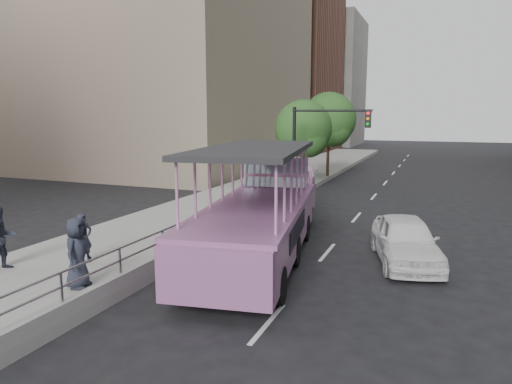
{
  "coord_description": "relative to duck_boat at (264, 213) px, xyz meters",
  "views": [
    {
      "loc": [
        4.44,
        -11.27,
        4.75
      ],
      "look_at": [
        -1.45,
        3.37,
        2.09
      ],
      "focal_mm": 32.0,
      "sensor_mm": 36.0,
      "label": 1
    }
  ],
  "objects": [
    {
      "name": "kerb_wall",
      "position": [
        -2.03,
        -1.24,
        -0.93
      ],
      "size": [
        0.24,
        30.0,
        0.36
      ],
      "primitive_type": "cube",
      "color": "#A5A6A0",
      "rests_on": "sidewalk"
    },
    {
      "name": "ground",
      "position": [
        1.09,
        -3.24,
        -1.41
      ],
      "size": [
        160.0,
        160.0,
        0.0
      ],
      "primitive_type": "plane",
      "color": "black"
    },
    {
      "name": "midrise_stone_b",
      "position": [
        -14.91,
        60.76,
        8.59
      ],
      "size": [
        16.0,
        14.0,
        20.0
      ],
      "primitive_type": "cube",
      "color": "gray",
      "rests_on": "ground"
    },
    {
      "name": "street_tree_far",
      "position": [
        -2.01,
        18.69,
        2.9
      ],
      "size": [
        3.97,
        3.97,
        6.45
      ],
      "color": "#3A2B1A",
      "rests_on": "ground"
    },
    {
      "name": "sidewalk",
      "position": [
        -4.66,
        6.76,
        -1.26
      ],
      "size": [
        5.5,
        80.0,
        0.3
      ],
      "primitive_type": "cube",
      "color": "#A2A39D",
      "rests_on": "ground"
    },
    {
      "name": "duck_boat",
      "position": [
        0.0,
        0.0,
        0.0
      ],
      "size": [
        4.61,
        11.73,
        3.8
      ],
      "color": "black",
      "rests_on": "ground"
    },
    {
      "name": "pedestrian_mid",
      "position": [
        -6.08,
        -5.41,
        -0.17
      ],
      "size": [
        0.97,
        1.1,
        1.87
      ],
      "primitive_type": "imported",
      "rotation": [
        0.0,
        0.0,
        1.23
      ],
      "color": "#242835",
      "rests_on": "sidewalk"
    },
    {
      "name": "street_tree_near",
      "position": [
        -2.21,
        12.69,
        2.41
      ],
      "size": [
        3.52,
        3.52,
        5.72
      ],
      "color": "#3A2B1A",
      "rests_on": "ground"
    },
    {
      "name": "pedestrian_near",
      "position": [
        -4.31,
        -4.03,
        -0.34
      ],
      "size": [
        0.47,
        0.62,
        1.53
      ],
      "primitive_type": "imported",
      "rotation": [
        0.0,
        0.0,
        1.37
      ],
      "color": "#242835",
      "rests_on": "sidewalk"
    },
    {
      "name": "midrise_brick",
      "position": [
        -16.91,
        44.76,
        11.59
      ],
      "size": [
        18.0,
        16.0,
        26.0
      ],
      "primitive_type": "cube",
      "color": "brown",
      "rests_on": "ground"
    },
    {
      "name": "guardrail",
      "position": [
        -2.03,
        -1.24,
        -0.27
      ],
      "size": [
        0.07,
        22.0,
        0.71
      ],
      "color": "#9D9EA2",
      "rests_on": "kerb_wall"
    },
    {
      "name": "traffic_signal",
      "position": [
        -0.61,
        9.26,
        2.09
      ],
      "size": [
        4.2,
        0.32,
        5.2
      ],
      "color": "black",
      "rests_on": "ground"
    },
    {
      "name": "pedestrian_far",
      "position": [
        -3.02,
        -5.67,
        -0.17
      ],
      "size": [
        0.79,
        1.03,
        1.87
      ],
      "primitive_type": "imported",
      "rotation": [
        0.0,
        0.0,
        1.8
      ],
      "color": "#242835",
      "rests_on": "sidewalk"
    },
    {
      "name": "car",
      "position": [
        4.69,
        0.56,
        -0.64
      ],
      "size": [
        2.93,
        4.82,
        1.54
      ],
      "primitive_type": "imported",
      "rotation": [
        0.0,
        0.0,
        0.26
      ],
      "color": "white",
      "rests_on": "ground"
    },
    {
      "name": "parking_sign",
      "position": [
        -1.9,
        4.19,
        0.19
      ],
      "size": [
        0.12,
        0.56,
        2.5
      ],
      "color": "black",
      "rests_on": "ground"
    }
  ]
}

